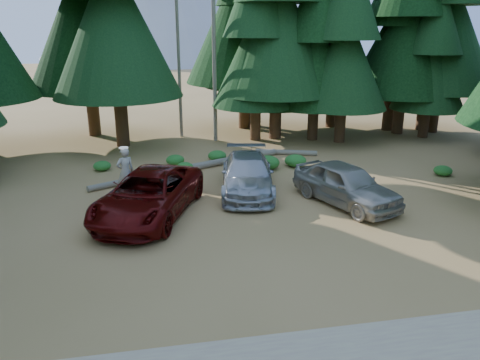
{
  "coord_description": "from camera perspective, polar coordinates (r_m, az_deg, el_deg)",
  "views": [
    {
      "loc": [
        -2.88,
        -13.63,
        6.85
      ],
      "look_at": [
        0.18,
        2.88,
        1.25
      ],
      "focal_mm": 35.0,
      "sensor_mm": 36.0,
      "label": 1
    }
  ],
  "objects": [
    {
      "name": "snag_front",
      "position": [
        28.38,
        -3.2,
        16.71
      ],
      "size": [
        0.24,
        0.24,
        12.0
      ],
      "primitive_type": "cylinder",
      "color": "slate",
      "rests_on": "ground"
    },
    {
      "name": "log_mid",
      "position": [
        25.96,
        5.64,
        3.38
      ],
      "size": [
        3.3,
        1.36,
        0.28
      ],
      "primitive_type": "cylinder",
      "rotation": [
        0.0,
        1.57,
        -0.33
      ],
      "color": "slate",
      "rests_on": "ground"
    },
    {
      "name": "shrub_far_left",
      "position": [
        23.99,
        -16.47,
        1.67
      ],
      "size": [
        0.85,
        0.85,
        0.47
      ],
      "primitive_type": "ellipsoid",
      "color": "#227126",
      "rests_on": "ground"
    },
    {
      "name": "shrub_right",
      "position": [
        23.26,
        3.36,
        2.14
      ],
      "size": [
        1.21,
        1.21,
        0.66
      ],
      "primitive_type": "ellipsoid",
      "color": "#227126",
      "rests_on": "ground"
    },
    {
      "name": "frisbee_player",
      "position": [
        18.99,
        -13.8,
        1.01
      ],
      "size": [
        0.84,
        0.73,
        1.96
      ],
      "rotation": [
        0.0,
        0.0,
        3.58
      ],
      "color": "beige",
      "rests_on": "ground"
    },
    {
      "name": "red_pickup",
      "position": [
        17.71,
        -11.09,
        -1.76
      ],
      "size": [
        4.84,
        6.64,
        1.68
      ],
      "primitive_type": "imported",
      "rotation": [
        0.0,
        0.0,
        -0.38
      ],
      "color": "#510806",
      "rests_on": "ground"
    },
    {
      "name": "shrub_edge_east",
      "position": [
        24.27,
        23.5,
        1.06
      ],
      "size": [
        0.85,
        0.85,
        0.47
      ],
      "primitive_type": "ellipsoid",
      "color": "#227126",
      "rests_on": "ground"
    },
    {
      "name": "shrub_left",
      "position": [
        22.98,
        -6.75,
        1.58
      ],
      "size": [
        0.84,
        0.84,
        0.46
      ],
      "primitive_type": "ellipsoid",
      "color": "#227126",
      "rests_on": "ground"
    },
    {
      "name": "shrub_center_left",
      "position": [
        24.73,
        -2.8,
        2.99
      ],
      "size": [
        0.97,
        0.97,
        0.53
      ],
      "primitive_type": "ellipsoid",
      "color": "#227126",
      "rests_on": "ground"
    },
    {
      "name": "silver_minivan_right",
      "position": [
        19.02,
        12.79,
        -0.5
      ],
      "size": [
        3.61,
        5.22,
        1.65
      ],
      "primitive_type": "imported",
      "rotation": [
        0.0,
        0.0,
        0.38
      ],
      "color": "#ABA498",
      "rests_on": "ground"
    },
    {
      "name": "log_left",
      "position": [
        21.73,
        -13.38,
        -0.07
      ],
      "size": [
        3.53,
        2.0,
        0.27
      ],
      "primitive_type": "cylinder",
      "rotation": [
        0.0,
        1.57,
        0.48
      ],
      "color": "slate",
      "rests_on": "ground"
    },
    {
      "name": "ground",
      "position": [
        15.52,
        1.28,
        -7.75
      ],
      "size": [
        160.0,
        160.0,
        0.0
      ],
      "primitive_type": "plane",
      "color": "olive",
      "rests_on": "ground"
    },
    {
      "name": "forest_belt_north",
      "position": [
        29.57,
        -4.66,
        5.0
      ],
      "size": [
        36.0,
        7.0,
        22.0
      ],
      "primitive_type": null,
      "color": "black",
      "rests_on": "ground"
    },
    {
      "name": "shrub_center_right",
      "position": [
        24.18,
        -7.91,
        2.44
      ],
      "size": [
        0.93,
        0.93,
        0.51
      ],
      "primitive_type": "ellipsoid",
      "color": "#227126",
      "rests_on": "ground"
    },
    {
      "name": "shrub_far_right",
      "position": [
        23.82,
        6.77,
        2.36
      ],
      "size": [
        1.1,
        1.1,
        0.6
      ],
      "primitive_type": "ellipsoid",
      "color": "#227126",
      "rests_on": "ground"
    },
    {
      "name": "silver_minivan_center",
      "position": [
        19.92,
        0.92,
        0.68
      ],
      "size": [
        3.05,
        5.6,
        1.54
      ],
      "primitive_type": "imported",
      "rotation": [
        0.0,
        0.0,
        -0.17
      ],
      "color": "#A9ACB2",
      "rests_on": "ground"
    },
    {
      "name": "snag_back",
      "position": [
        29.73,
        -7.51,
        14.73
      ],
      "size": [
        0.2,
        0.2,
        10.0
      ],
      "primitive_type": "cylinder",
      "color": "slate",
      "rests_on": "ground"
    },
    {
      "name": "log_right",
      "position": [
        24.35,
        -0.75,
        2.53
      ],
      "size": [
        5.03,
        2.5,
        0.34
      ],
      "primitive_type": "cylinder",
      "rotation": [
        0.0,
        1.57,
        0.42
      ],
      "color": "slate",
      "rests_on": "ground"
    }
  ]
}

